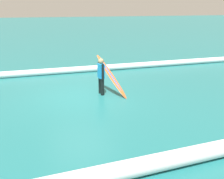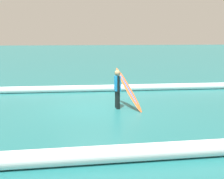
{
  "view_description": "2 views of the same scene",
  "coord_description": "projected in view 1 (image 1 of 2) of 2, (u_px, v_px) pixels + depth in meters",
  "views": [
    {
      "loc": [
        2.31,
        10.03,
        3.35
      ],
      "look_at": [
        -0.43,
        2.5,
        0.91
      ],
      "focal_mm": 43.45,
      "sensor_mm": 36.0,
      "label": 1
    },
    {
      "loc": [
        1.41,
        12.53,
        2.7
      ],
      "look_at": [
        -0.27,
        2.34,
        1.08
      ],
      "focal_mm": 54.4,
      "sensor_mm": 36.0,
      "label": 2
    }
  ],
  "objects": [
    {
      "name": "surfboard",
      "position": [
        111.0,
        76.0,
        10.85
      ],
      "size": [
        0.84,
        1.89,
        1.48
      ],
      "color": "#E55926",
      "rests_on": "ground_plane"
    },
    {
      "name": "surfer",
      "position": [
        101.0,
        74.0,
        10.69
      ],
      "size": [
        0.22,
        0.59,
        1.45
      ],
      "rotation": [
        0.0,
        0.0,
        1.57
      ],
      "color": "black",
      "rests_on": "ground_plane"
    },
    {
      "name": "ground_plane",
      "position": [
        80.0,
        95.0,
        10.75
      ],
      "size": [
        185.4,
        185.4,
        0.0
      ],
      "primitive_type": "plane",
      "color": "#1E6A6C"
    },
    {
      "name": "wave_crest_foreground",
      "position": [
        97.0,
        68.0,
        14.81
      ],
      "size": [
        18.18,
        0.82,
        0.32
      ],
      "primitive_type": "cylinder",
      "rotation": [
        0.0,
        1.57,
        -0.03
      ],
      "color": "white",
      "rests_on": "ground_plane"
    }
  ]
}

